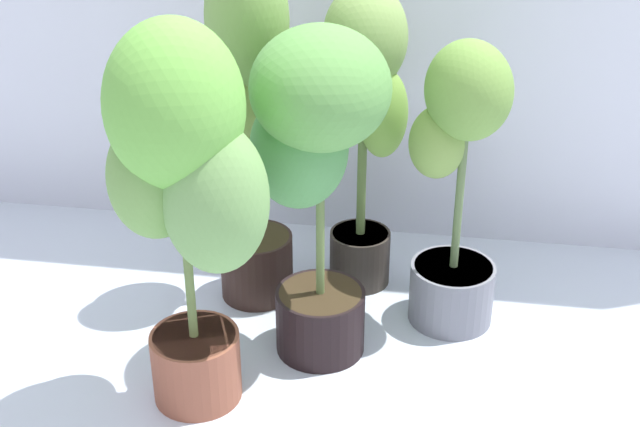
{
  "coord_description": "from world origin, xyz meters",
  "views": [
    {
      "loc": [
        0.25,
        -1.7,
        1.41
      ],
      "look_at": [
        -0.07,
        0.27,
        0.35
      ],
      "focal_mm": 47.7,
      "sensor_mm": 36.0,
      "label": 1
    }
  ],
  "objects_px": {
    "potted_plant_back_center": "(360,105)",
    "potted_plant_front_left": "(184,177)",
    "potted_plant_center": "(314,150)",
    "potted_plant_back_right": "(456,179)",
    "potted_plant_back_left": "(242,105)"
  },
  "relations": [
    {
      "from": "potted_plant_back_left",
      "to": "potted_plant_front_left",
      "type": "bearing_deg",
      "value": -91.43
    },
    {
      "from": "potted_plant_back_left",
      "to": "potted_plant_back_center",
      "type": "bearing_deg",
      "value": 20.0
    },
    {
      "from": "potted_plant_back_right",
      "to": "potted_plant_back_left",
      "type": "bearing_deg",
      "value": 175.48
    },
    {
      "from": "potted_plant_back_left",
      "to": "potted_plant_back_right",
      "type": "height_order",
      "value": "potted_plant_back_left"
    },
    {
      "from": "potted_plant_back_center",
      "to": "potted_plant_back_right",
      "type": "height_order",
      "value": "potted_plant_back_center"
    },
    {
      "from": "potted_plant_back_left",
      "to": "potted_plant_back_right",
      "type": "bearing_deg",
      "value": -4.52
    },
    {
      "from": "potted_plant_center",
      "to": "potted_plant_back_right",
      "type": "xyz_separation_m",
      "value": [
        0.35,
        0.2,
        -0.14
      ]
    },
    {
      "from": "potted_plant_back_left",
      "to": "potted_plant_center",
      "type": "xyz_separation_m",
      "value": [
        0.24,
        -0.24,
        -0.01
      ]
    },
    {
      "from": "potted_plant_center",
      "to": "potted_plant_back_right",
      "type": "bearing_deg",
      "value": 29.07
    },
    {
      "from": "potted_plant_back_center",
      "to": "potted_plant_front_left",
      "type": "bearing_deg",
      "value": -118.0
    },
    {
      "from": "potted_plant_center",
      "to": "potted_plant_back_center",
      "type": "bearing_deg",
      "value": 78.54
    },
    {
      "from": "potted_plant_front_left",
      "to": "potted_plant_back_right",
      "type": "xyz_separation_m",
      "value": [
        0.6,
        0.45,
        -0.17
      ]
    },
    {
      "from": "potted_plant_back_left",
      "to": "potted_plant_back_right",
      "type": "relative_size",
      "value": 1.25
    },
    {
      "from": "potted_plant_front_left",
      "to": "potted_plant_back_center",
      "type": "xyz_separation_m",
      "value": [
        0.32,
        0.6,
        -0.04
      ]
    },
    {
      "from": "potted_plant_back_right",
      "to": "potted_plant_center",
      "type": "bearing_deg",
      "value": -150.93
    }
  ]
}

